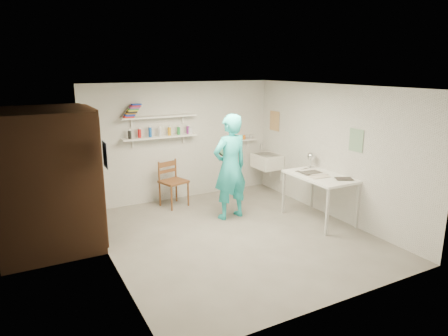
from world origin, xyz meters
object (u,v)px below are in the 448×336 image
wall_clock (226,147)px  belfast_sink (267,161)px  desk_lamp (311,156)px  work_table (319,198)px  wooden_chair (174,182)px  man (230,167)px

wall_clock → belfast_sink: bearing=20.6°
wall_clock → desk_lamp: bearing=-27.9°
work_table → wooden_chair: bearing=136.1°
wall_clock → work_table: size_ratio=0.27×
wall_clock → work_table: bearing=-46.6°
belfast_sink → wall_clock: wall_clock is taller
wooden_chair → work_table: 2.79m
wooden_chair → desk_lamp: size_ratio=6.36×
work_table → desk_lamp: size_ratio=8.00×
wooden_chair → work_table: wooden_chair is taller
work_table → wall_clock: bearing=140.2°
wall_clock → work_table: wall_clock is taller
desk_lamp → wall_clock: bearing=158.9°
desk_lamp → work_table: bearing=-112.4°
wooden_chair → belfast_sink: bearing=-19.1°
wall_clock → wooden_chair: wall_clock is taller
man → wooden_chair: size_ratio=1.90×
work_table → belfast_sink: bearing=86.5°
belfast_sink → desk_lamp: 1.37m
wall_clock → wooden_chair: bearing=123.0°
belfast_sink → wooden_chair: bearing=176.9°
belfast_sink → work_table: 1.85m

